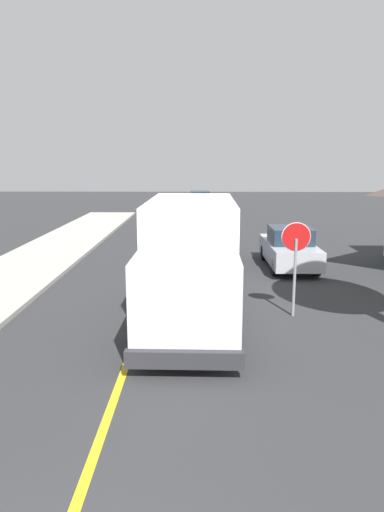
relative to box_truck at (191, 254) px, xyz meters
The scene contains 8 objects.
centre_line_yellow 2.22m from the box_truck, behind, with size 0.16×56.00×0.01m, color gold.
box_truck is the anchor object (origin of this frame).
parked_car_near 7.63m from the box_truck, 85.78° to the left, with size 1.86×4.43×1.67m.
parked_car_mid 13.22m from the box_truck, 88.33° to the left, with size 1.88×4.43×1.67m.
parked_car_far 19.89m from the box_truck, 87.92° to the left, with size 1.89×4.44×1.67m.
parked_car_furthest 26.88m from the box_truck, 89.41° to the left, with size 1.98×4.47×1.67m.
parked_van_across 7.15m from the box_truck, 56.85° to the left, with size 1.85×4.42×1.67m.
stop_sign 2.88m from the box_truck, ahead, with size 0.80×0.10×2.65m.
Camera 1 is at (1.56, -2.57, 4.33)m, focal length 32.17 mm.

